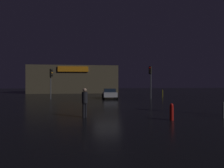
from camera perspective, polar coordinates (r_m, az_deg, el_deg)
ground_plane at (r=18.18m, az=-1.46°, el=-6.28°), size 120.00×120.00×0.00m
store_building at (r=42.26m, az=-11.12°, el=1.30°), size 18.07×8.16×5.69m
traffic_signal_opposite at (r=25.38m, az=11.45°, el=2.53°), size 0.42×0.42×4.28m
traffic_signal_cross_left at (r=25.60m, az=-17.78°, el=2.11°), size 0.42×0.42×3.91m
car_near at (r=25.62m, az=-0.76°, el=-2.83°), size 2.02×4.37×1.35m
pedestrian at (r=11.58m, az=-8.20°, el=-4.84°), size 0.48×0.48×1.78m
fire_hydrant at (r=11.20m, az=17.46°, el=-7.98°), size 0.22×0.22×0.94m
bollard_kerb_a at (r=29.32m, az=14.95°, el=-2.74°), size 0.09×0.09×1.09m
bollard_kerb_b at (r=13.24m, az=30.36°, el=-6.73°), size 0.11×0.11×0.93m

